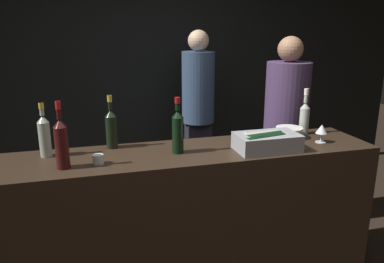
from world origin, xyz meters
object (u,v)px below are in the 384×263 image
at_px(person_blond_tee, 285,125).
at_px(wine_glass, 322,130).
at_px(candle_votive, 98,159).
at_px(white_wine_bottle, 305,116).
at_px(rose_wine_bottle, 44,134).
at_px(bowl_white, 289,132).
at_px(person_in_hoodie, 198,105).
at_px(ice_bin_with_bottles, 266,141).
at_px(red_wine_bottle_burgundy, 178,130).
at_px(champagne_bottle, 111,127).
at_px(red_wine_bottle_tall, 61,142).

bearing_deg(person_blond_tee, wine_glass, -143.09).
bearing_deg(candle_votive, white_wine_bottle, 9.66).
bearing_deg(rose_wine_bottle, bowl_white, -1.10).
relative_size(bowl_white, person_in_hoodie, 0.11).
distance_m(ice_bin_with_bottles, red_wine_bottle_burgundy, 0.57).
distance_m(ice_bin_with_bottles, champagne_bottle, 1.00).
relative_size(wine_glass, rose_wine_bottle, 0.38).
bearing_deg(red_wine_bottle_burgundy, red_wine_bottle_tall, -172.44).
bearing_deg(bowl_white, rose_wine_bottle, 178.90).
distance_m(white_wine_bottle, person_in_hoodie, 1.37).
distance_m(rose_wine_bottle, person_in_hoodie, 1.90).
bearing_deg(person_blond_tee, red_wine_bottle_tall, 158.12).
xyz_separation_m(rose_wine_bottle, white_wine_bottle, (1.79, 0.03, -0.00)).
distance_m(wine_glass, person_blond_tee, 0.70).
distance_m(wine_glass, person_in_hoodie, 1.58).
bearing_deg(person_blond_tee, person_in_hoodie, 78.74).
relative_size(champagne_bottle, white_wine_bottle, 1.03).
relative_size(candle_votive, champagne_bottle, 0.18).
height_order(bowl_white, candle_votive, bowl_white).
xyz_separation_m(candle_votive, person_in_hoodie, (1.05, 1.55, -0.04)).
relative_size(rose_wine_bottle, person_blond_tee, 0.20).
distance_m(bowl_white, candle_votive, 1.35).
height_order(red_wine_bottle_tall, person_in_hoodie, person_in_hoodie).
bearing_deg(white_wine_bottle, rose_wine_bottle, -178.99).
height_order(candle_votive, person_blond_tee, person_blond_tee).
xyz_separation_m(wine_glass, candle_votive, (-1.48, -0.03, -0.06)).
xyz_separation_m(wine_glass, red_wine_bottle_tall, (-1.67, -0.05, 0.06)).
distance_m(champagne_bottle, rose_wine_bottle, 0.41).
relative_size(wine_glass, person_in_hoodie, 0.07).
xyz_separation_m(champagne_bottle, person_in_hoodie, (0.95, 1.26, -0.15)).
distance_m(ice_bin_with_bottles, person_blond_tee, 0.92).
xyz_separation_m(ice_bin_with_bottles, champagne_bottle, (-0.95, 0.32, 0.08)).
xyz_separation_m(candle_votive, red_wine_bottle_burgundy, (0.49, 0.07, 0.12)).
xyz_separation_m(bowl_white, person_in_hoodie, (-0.28, 1.36, -0.05)).
distance_m(ice_bin_with_bottles, candle_votive, 1.05).
xyz_separation_m(champagne_bottle, rose_wine_bottle, (-0.40, -0.07, -0.00)).
distance_m(ice_bin_with_bottles, person_in_hoodie, 1.58).
distance_m(bowl_white, red_wine_bottle_tall, 1.54).
distance_m(rose_wine_bottle, person_blond_tee, 1.96).
relative_size(bowl_white, white_wine_bottle, 0.56).
bearing_deg(red_wine_bottle_tall, rose_wine_bottle, 115.29).
height_order(wine_glass, red_wine_bottle_tall, red_wine_bottle_tall).
relative_size(wine_glass, red_wine_bottle_tall, 0.33).
height_order(white_wine_bottle, person_in_hoodie, person_in_hoodie).
relative_size(champagne_bottle, person_in_hoodie, 0.20).
xyz_separation_m(ice_bin_with_bottles, bowl_white, (0.29, 0.22, -0.02)).
bearing_deg(candle_votive, bowl_white, 8.13).
bearing_deg(champagne_bottle, white_wine_bottle, -1.45).
height_order(ice_bin_with_bottles, rose_wine_bottle, rose_wine_bottle).
bearing_deg(person_in_hoodie, bowl_white, 103.39).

